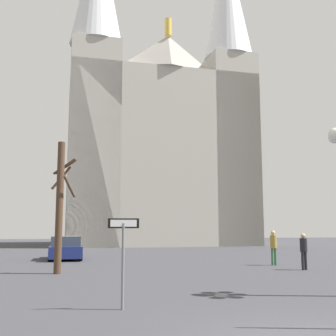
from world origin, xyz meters
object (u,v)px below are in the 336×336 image
object	(u,v)px
bare_tree	(60,203)
parked_car_near_navy	(66,248)
one_way_arrow_sign	(123,249)
pedestrian_standing	(304,248)
pedestrian_walking	(273,244)
cathedral	(159,137)

from	to	relation	value
bare_tree	parked_car_near_navy	xyz separation A→B (m)	(-0.14, 7.59, -2.23)
one_way_arrow_sign	bare_tree	bearing A→B (deg)	104.61
pedestrian_standing	pedestrian_walking	bearing A→B (deg)	99.19
bare_tree	pedestrian_walking	xyz separation A→B (m)	(10.28, 1.90, -1.83)
one_way_arrow_sign	bare_tree	distance (m)	8.34
bare_tree	pedestrian_walking	size ratio (longest dim) A/B	3.22
one_way_arrow_sign	pedestrian_walking	distance (m)	12.82
cathedral	one_way_arrow_sign	distance (m)	35.26
cathedral	pedestrian_walking	bearing A→B (deg)	-84.95
one_way_arrow_sign	parked_car_near_navy	size ratio (longest dim) A/B	0.51
one_way_arrow_sign	pedestrian_walking	size ratio (longest dim) A/B	1.24
parked_car_near_navy	pedestrian_walking	distance (m)	11.87
parked_car_near_navy	bare_tree	bearing A→B (deg)	-88.97
pedestrian_walking	pedestrian_standing	xyz separation A→B (m)	(0.38, -2.34, -0.06)
pedestrian_standing	bare_tree	bearing A→B (deg)	177.66
cathedral	parked_car_near_navy	bearing A→B (deg)	-115.22
parked_car_near_navy	cathedral	bearing A→B (deg)	64.78
cathedral	bare_tree	xyz separation A→B (m)	(-8.21, -25.31, -8.52)
cathedral	one_way_arrow_sign	world-z (taller)	cathedral
one_way_arrow_sign	parked_car_near_navy	xyz separation A→B (m)	(-2.21, 15.53, -0.74)
one_way_arrow_sign	parked_car_near_navy	world-z (taller)	one_way_arrow_sign
cathedral	pedestrian_standing	xyz separation A→B (m)	(2.44, -25.74, -10.42)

